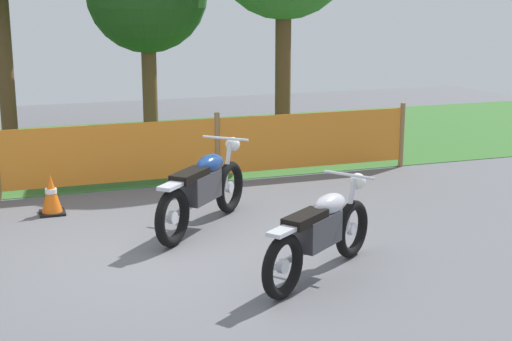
# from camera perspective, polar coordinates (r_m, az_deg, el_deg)

# --- Properties ---
(ground) EXTENTS (24.00, 24.00, 0.02)m
(ground) POSITION_cam_1_polar(r_m,az_deg,el_deg) (8.23, -7.85, -6.39)
(ground) COLOR #5B5B60
(grass_verge) EXTENTS (24.00, 5.77, 0.01)m
(grass_verge) POSITION_cam_1_polar(r_m,az_deg,el_deg) (13.68, -12.70, 1.44)
(grass_verge) COLOR #386B2D
(grass_verge) RESTS_ON ground
(barrier_fence) EXTENTS (9.46, 0.08, 1.05)m
(barrier_fence) POSITION_cam_1_polar(r_m,az_deg,el_deg) (10.77, -10.99, 1.26)
(barrier_fence) COLOR olive
(barrier_fence) RESTS_ON ground
(motorcycle_lead) EXTENTS (1.54, 1.64, 1.01)m
(motorcycle_lead) POSITION_cam_1_polar(r_m,az_deg,el_deg) (8.92, -4.07, -1.38)
(motorcycle_lead) COLOR black
(motorcycle_lead) RESTS_ON ground
(motorcycle_trailing) EXTENTS (1.67, 1.25, 0.94)m
(motorcycle_trailing) POSITION_cam_1_polar(r_m,az_deg,el_deg) (7.42, 4.98, -4.72)
(motorcycle_trailing) COLOR black
(motorcycle_trailing) RESTS_ON ground
(traffic_cone) EXTENTS (0.32, 0.32, 0.53)m
(traffic_cone) POSITION_cam_1_polar(r_m,az_deg,el_deg) (9.86, -15.43, -1.78)
(traffic_cone) COLOR black
(traffic_cone) RESTS_ON ground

